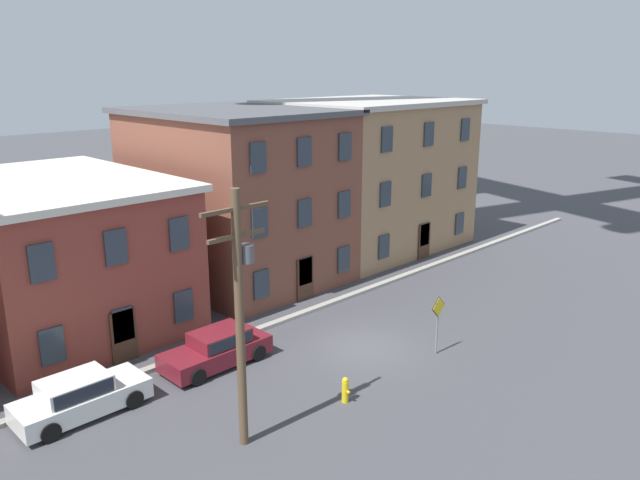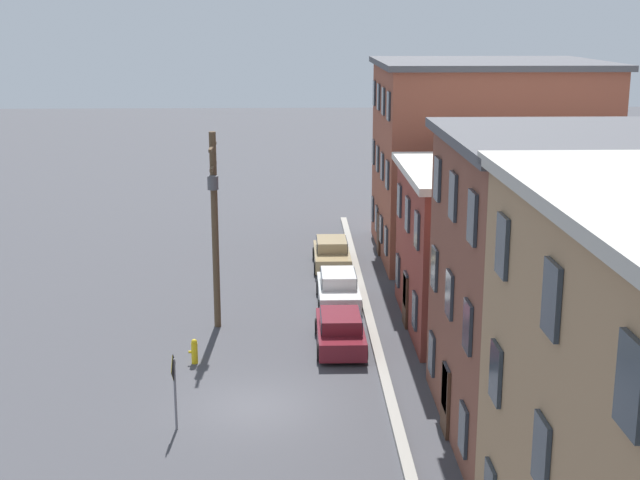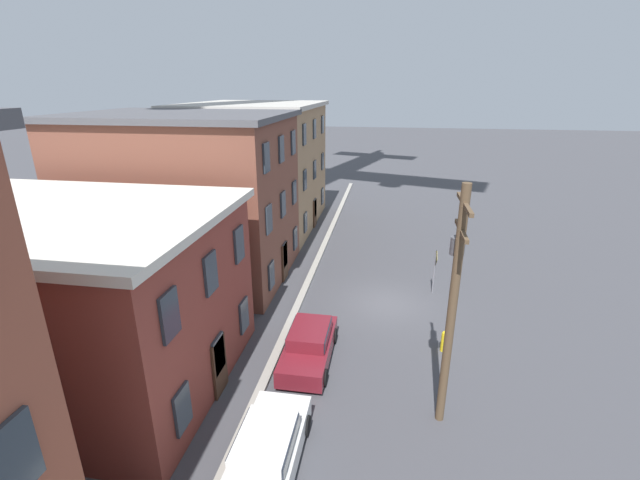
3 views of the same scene
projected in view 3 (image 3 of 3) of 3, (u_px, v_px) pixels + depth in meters
The scene contains 10 objects.
ground_plane at pixel (386, 303), 22.34m from camera, with size 200.00×200.00×0.00m, color #424247.
kerb_strip at pixel (302, 295), 23.00m from camera, with size 56.00×0.36×0.16m, color #9E998E.
apartment_midblock at pixel (60, 298), 15.72m from camera, with size 8.94×12.36×6.71m.
apartment_far at pixel (188, 197), 24.47m from camera, with size 9.09×11.57×9.36m.
apartment_annex at pixel (257, 166), 33.70m from camera, with size 12.16×9.71×9.49m.
car_white at pixel (267, 449), 12.45m from camera, with size 4.40×1.92×1.43m.
car_maroon at pixel (309, 343), 17.56m from camera, with size 4.40×1.92×1.43m.
caution_sign at pixel (435, 265), 22.91m from camera, with size 0.90×0.08×2.52m.
utility_pole at pixel (453, 297), 13.10m from camera, with size 2.40×0.44×8.19m.
fire_hydrant at pixel (444, 341), 18.19m from camera, with size 0.24×0.34×0.96m.
Camera 3 is at (-20.17, 0.20, 10.74)m, focal length 24.00 mm.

